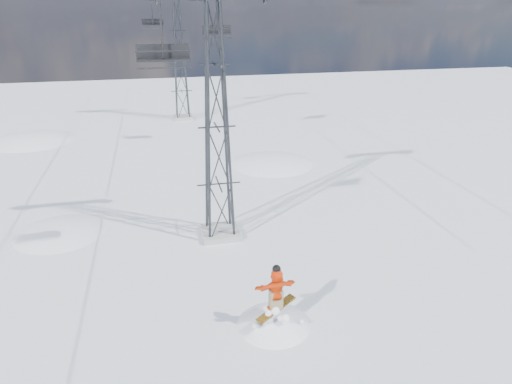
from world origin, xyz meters
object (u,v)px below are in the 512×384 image
(lift_chair_near, at_px, (163,54))
(lift_tower_near, at_px, (217,128))
(lift_tower_far, at_px, (180,62))
(snowboarder_jump, at_px, (273,360))

(lift_chair_near, bearing_deg, lift_tower_near, 53.90)
(lift_tower_near, xyz_separation_m, lift_chair_near, (-2.20, -3.02, 3.53))
(lift_tower_far, xyz_separation_m, snowboarder_jump, (0.86, -32.12, -7.11))
(snowboarder_jump, xyz_separation_m, lift_chair_near, (-3.06, 4.11, 10.65))
(lift_tower_near, relative_size, snowboarder_jump, 1.74)
(snowboarder_jump, bearing_deg, lift_chair_near, 126.73)
(lift_tower_near, distance_m, lift_tower_far, 25.00)
(lift_tower_far, relative_size, lift_chair_near, 4.95)
(lift_tower_near, distance_m, lift_chair_near, 5.14)
(snowboarder_jump, bearing_deg, lift_tower_near, 96.91)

